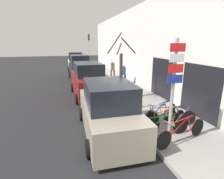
# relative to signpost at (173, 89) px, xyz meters

# --- Properties ---
(ground_plane) EXTENTS (80.00, 80.00, 0.00)m
(ground_plane) POSITION_rel_signpost_xyz_m (-1.52, 7.13, -2.15)
(ground_plane) COLOR black
(sidewalk_curb) EXTENTS (3.20, 32.00, 0.15)m
(sidewalk_curb) POSITION_rel_signpost_xyz_m (1.08, 9.93, -2.07)
(sidewalk_curb) COLOR gray
(sidewalk_curb) RESTS_ON ground
(building_facade) EXTENTS (0.23, 32.00, 6.50)m
(building_facade) POSITION_rel_signpost_xyz_m (2.83, 9.83, 1.08)
(building_facade) COLOR silver
(building_facade) RESTS_ON ground
(signpost) EXTENTS (0.54, 0.12, 3.55)m
(signpost) POSITION_rel_signpost_xyz_m (0.00, 0.00, 0.00)
(signpost) COLOR #939399
(signpost) RESTS_ON sidewalk_curb
(bicycle_0) EXTENTS (2.37, 0.74, 0.92)m
(bicycle_0) POSITION_rel_signpost_xyz_m (0.56, 0.03, -1.60)
(bicycle_0) COLOR black
(bicycle_0) RESTS_ON sidewalk_curb
(bicycle_1) EXTENTS (2.27, 0.44, 0.89)m
(bicycle_1) POSITION_rel_signpost_xyz_m (0.07, 0.52, -1.61)
(bicycle_1) COLOR black
(bicycle_1) RESTS_ON sidewalk_curb
(bicycle_2) EXTENTS (2.14, 0.78, 0.92)m
(bicycle_2) POSITION_rel_signpost_xyz_m (0.56, 0.98, -1.61)
(bicycle_2) COLOR black
(bicycle_2) RESTS_ON sidewalk_curb
(bicycle_3) EXTENTS (2.22, 0.57, 0.90)m
(bicycle_3) POSITION_rel_signpost_xyz_m (0.87, 1.24, -1.61)
(bicycle_3) COLOR black
(bicycle_3) RESTS_ON sidewalk_curb
(bicycle_4) EXTENTS (2.12, 0.44, 0.88)m
(bicycle_4) POSITION_rel_signpost_xyz_m (0.33, 1.65, -1.62)
(bicycle_4) COLOR black
(bicycle_4) RESTS_ON sidewalk_curb
(bicycle_5) EXTENTS (2.05, 0.88, 0.87)m
(bicycle_5) POSITION_rel_signpost_xyz_m (0.80, 1.82, -1.62)
(bicycle_5) COLOR black
(bicycle_5) RESTS_ON sidewalk_curb
(parked_car_0) EXTENTS (2.18, 4.70, 2.14)m
(parked_car_0) POSITION_rel_signpost_xyz_m (-1.71, 1.64, -1.18)
(parked_car_0) COLOR gray
(parked_car_0) RESTS_ON ground
(parked_car_1) EXTENTS (2.21, 4.81, 2.30)m
(parked_car_1) POSITION_rel_signpost_xyz_m (-1.75, 6.95, -1.10)
(parked_car_1) COLOR maroon
(parked_car_1) RESTS_ON ground
(parked_car_2) EXTENTS (2.13, 4.17, 2.41)m
(parked_car_2) POSITION_rel_signpost_xyz_m (-1.73, 12.91, -1.05)
(parked_car_2) COLOR black
(parked_car_2) RESTS_ON ground
(parked_car_3) EXTENTS (2.00, 4.11, 2.39)m
(parked_car_3) POSITION_rel_signpost_xyz_m (-1.74, 18.57, -1.08)
(parked_car_3) COLOR silver
(parked_car_3) RESTS_ON ground
(pedestrian_near) EXTENTS (0.43, 0.37, 1.66)m
(pedestrian_near) POSITION_rel_signpost_xyz_m (1.58, 9.20, -1.04)
(pedestrian_near) COLOR #1E2338
(pedestrian_near) RESTS_ON sidewalk_curb
(pedestrian_far) EXTENTS (0.45, 0.38, 1.73)m
(pedestrian_far) POSITION_rel_signpost_xyz_m (1.32, 11.65, -1.00)
(pedestrian_far) COLOR #4C3D2D
(pedestrian_far) RESTS_ON sidewalk_curb
(street_tree) EXTENTS (1.77, 0.73, 3.99)m
(street_tree) POSITION_rel_signpost_xyz_m (-0.02, 5.16, -0.27)
(street_tree) COLOR #3D2D23
(street_tree) RESTS_ON sidewalk_curb
(traffic_light) EXTENTS (0.20, 0.30, 4.50)m
(traffic_light) POSITION_rel_signpost_xyz_m (-0.16, 16.83, 0.89)
(traffic_light) COLOR #939399
(traffic_light) RESTS_ON sidewalk_curb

